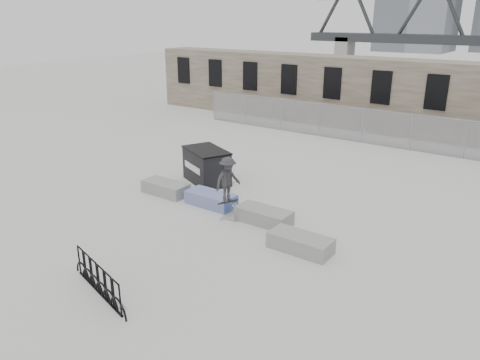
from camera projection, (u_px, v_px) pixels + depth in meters
The scene contains 10 objects.
ground at pixel (234, 211), 17.66m from camera, with size 120.00×120.00×0.00m, color beige.
stone_wall at pixel (387, 96), 29.34m from camera, with size 36.00×2.58×4.50m.
chainlink_fence at pixel (363, 125), 26.88m from camera, with size 22.06×0.06×2.02m.
planter_far_left at pixel (166, 188), 19.31m from camera, with size 2.00×0.90×0.51m.
planter_center_left at pixel (211, 199), 18.15m from camera, with size 2.00×0.90×0.51m.
planter_center_right at pixel (264, 215), 16.63m from camera, with size 2.00×0.90×0.51m.
planter_offset at pixel (300, 242), 14.64m from camera, with size 2.00×0.90×0.51m.
dumpster at pixel (207, 166), 20.56m from camera, with size 2.65×2.22×1.50m.
bike_rack at pixel (98, 279), 12.29m from camera, with size 3.05×0.85×0.90m.
skateboarder at pixel (228, 180), 16.14m from camera, with size 0.80×1.14×1.79m.
Camera 1 is at (9.71, -13.05, 6.99)m, focal length 35.00 mm.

